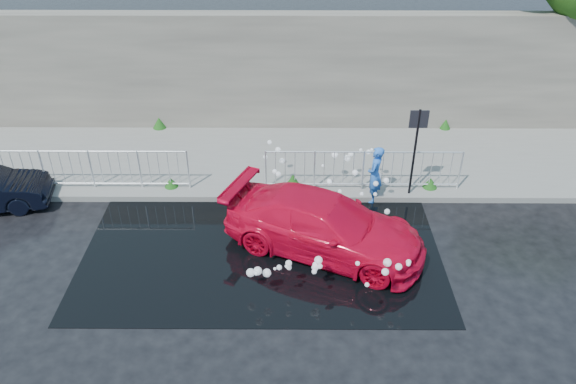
# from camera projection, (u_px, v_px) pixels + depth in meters

# --- Properties ---
(ground) EXTENTS (90.00, 90.00, 0.00)m
(ground) POSITION_uv_depth(u_px,v_px,m) (237.00, 277.00, 11.98)
(ground) COLOR black
(ground) RESTS_ON ground
(pavement) EXTENTS (30.00, 4.00, 0.15)m
(pavement) POSITION_uv_depth(u_px,v_px,m) (251.00, 159.00, 16.15)
(pavement) COLOR slate
(pavement) RESTS_ON ground
(curb) EXTENTS (30.00, 0.25, 0.16)m
(curb) POSITION_uv_depth(u_px,v_px,m) (246.00, 197.00, 14.46)
(curb) COLOR slate
(curb) RESTS_ON ground
(retaining_wall) EXTENTS (30.00, 0.60, 3.50)m
(retaining_wall) POSITION_uv_depth(u_px,v_px,m) (253.00, 71.00, 17.02)
(retaining_wall) COLOR #575049
(retaining_wall) RESTS_ON pavement
(puddle) EXTENTS (8.00, 5.00, 0.01)m
(puddle) POSITION_uv_depth(u_px,v_px,m) (262.00, 248.00, 12.82)
(puddle) COLOR black
(puddle) RESTS_ON ground
(sign_post) EXTENTS (0.45, 0.06, 2.50)m
(sign_post) POSITION_uv_depth(u_px,v_px,m) (416.00, 139.00, 13.64)
(sign_post) COLOR black
(sign_post) RESTS_ON ground
(railing_left) EXTENTS (5.05, 0.05, 1.10)m
(railing_left) POSITION_uv_depth(u_px,v_px,m) (91.00, 168.00, 14.43)
(railing_left) COLOR silver
(railing_left) RESTS_ON pavement
(railing_right) EXTENTS (5.05, 0.05, 1.10)m
(railing_right) POSITION_uv_depth(u_px,v_px,m) (363.00, 169.00, 14.39)
(railing_right) COLOR silver
(railing_right) RESTS_ON pavement
(weeds) EXTENTS (12.17, 3.93, 0.37)m
(weeds) POSITION_uv_depth(u_px,v_px,m) (240.00, 160.00, 15.64)
(weeds) COLOR #1C4312
(weeds) RESTS_ON pavement
(water_spray) EXTENTS (3.57, 5.65, 1.04)m
(water_spray) POSITION_uv_depth(u_px,v_px,m) (330.00, 207.00, 12.98)
(water_spray) COLOR white
(water_spray) RESTS_ON ground
(red_car) EXTENTS (4.89, 3.48, 1.32)m
(red_car) POSITION_uv_depth(u_px,v_px,m) (324.00, 225.00, 12.44)
(red_car) COLOR red
(red_car) RESTS_ON ground
(person) EXTENTS (0.54, 0.65, 1.53)m
(person) POSITION_uv_depth(u_px,v_px,m) (375.00, 175.00, 14.08)
(person) COLOR blue
(person) RESTS_ON ground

